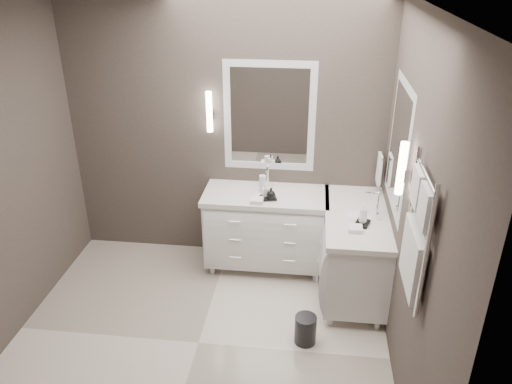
# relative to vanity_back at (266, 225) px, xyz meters

# --- Properties ---
(floor) EXTENTS (3.20, 3.00, 0.01)m
(floor) POSITION_rel_vanity_back_xyz_m (-0.45, -1.23, -0.49)
(floor) COLOR silver
(floor) RESTS_ON ground
(ceiling) EXTENTS (3.20, 3.00, 0.01)m
(ceiling) POSITION_rel_vanity_back_xyz_m (-0.45, -1.23, 2.22)
(ceiling) COLOR white
(ceiling) RESTS_ON wall_back
(wall_back) EXTENTS (3.20, 0.01, 2.70)m
(wall_back) POSITION_rel_vanity_back_xyz_m (-0.45, 0.28, 0.86)
(wall_back) COLOR #423A35
(wall_back) RESTS_ON floor
(wall_front) EXTENTS (3.20, 0.01, 2.70)m
(wall_front) POSITION_rel_vanity_back_xyz_m (-0.45, -2.73, 0.86)
(wall_front) COLOR #423A35
(wall_front) RESTS_ON floor
(wall_right) EXTENTS (0.01, 3.00, 2.70)m
(wall_right) POSITION_rel_vanity_back_xyz_m (1.15, -1.23, 0.86)
(wall_right) COLOR #423A35
(wall_right) RESTS_ON floor
(vanity_back) EXTENTS (1.24, 0.59, 0.97)m
(vanity_back) POSITION_rel_vanity_back_xyz_m (0.00, 0.00, 0.00)
(vanity_back) COLOR white
(vanity_back) RESTS_ON floor
(vanity_right) EXTENTS (0.59, 1.24, 0.97)m
(vanity_right) POSITION_rel_vanity_back_xyz_m (0.88, -0.33, 0.00)
(vanity_right) COLOR white
(vanity_right) RESTS_ON floor
(mirror_back) EXTENTS (0.90, 0.02, 1.10)m
(mirror_back) POSITION_rel_vanity_back_xyz_m (-0.00, 0.26, 1.06)
(mirror_back) COLOR white
(mirror_back) RESTS_ON wall_back
(mirror_right) EXTENTS (0.02, 0.90, 1.10)m
(mirror_right) POSITION_rel_vanity_back_xyz_m (1.14, -0.43, 1.06)
(mirror_right) COLOR white
(mirror_right) RESTS_ON wall_right
(sconce_back) EXTENTS (0.06, 0.06, 0.40)m
(sconce_back) POSITION_rel_vanity_back_xyz_m (-0.58, 0.20, 1.11)
(sconce_back) COLOR white
(sconce_back) RESTS_ON wall_back
(sconce_right) EXTENTS (0.06, 0.06, 0.40)m
(sconce_right) POSITION_rel_vanity_back_xyz_m (1.08, -1.01, 1.11)
(sconce_right) COLOR white
(sconce_right) RESTS_ON wall_right
(towel_bar_corner) EXTENTS (0.03, 0.22, 0.30)m
(towel_bar_corner) POSITION_rel_vanity_back_xyz_m (1.09, 0.13, 0.63)
(towel_bar_corner) COLOR white
(towel_bar_corner) RESTS_ON wall_right
(towel_ladder) EXTENTS (0.06, 0.58, 0.90)m
(towel_ladder) POSITION_rel_vanity_back_xyz_m (1.10, -1.63, 0.91)
(towel_ladder) COLOR white
(towel_ladder) RESTS_ON wall_right
(waste_bin) EXTENTS (0.21, 0.21, 0.26)m
(waste_bin) POSITION_rel_vanity_back_xyz_m (0.45, -1.10, -0.36)
(waste_bin) COLOR black
(waste_bin) RESTS_ON floor
(amenity_tray_back) EXTENTS (0.18, 0.15, 0.02)m
(amenity_tray_back) POSITION_rel_vanity_back_xyz_m (0.03, -0.12, 0.38)
(amenity_tray_back) COLOR black
(amenity_tray_back) RESTS_ON vanity_back
(amenity_tray_right) EXTENTS (0.15, 0.18, 0.02)m
(amenity_tray_right) POSITION_rel_vanity_back_xyz_m (0.90, -0.52, 0.38)
(amenity_tray_right) COLOR black
(amenity_tray_right) RESTS_ON vanity_right
(water_bottle) EXTENTS (0.08, 0.08, 0.19)m
(water_bottle) POSITION_rel_vanity_back_xyz_m (-0.04, 0.00, 0.46)
(water_bottle) COLOR silver
(water_bottle) RESTS_ON vanity_back
(soap_bottle_a) EXTENTS (0.07, 0.07, 0.12)m
(soap_bottle_a) POSITION_rel_vanity_back_xyz_m (0.00, -0.10, 0.45)
(soap_bottle_a) COLOR white
(soap_bottle_a) RESTS_ON amenity_tray_back
(soap_bottle_b) EXTENTS (0.10, 0.10, 0.11)m
(soap_bottle_b) POSITION_rel_vanity_back_xyz_m (0.06, -0.15, 0.44)
(soap_bottle_b) COLOR black
(soap_bottle_b) RESTS_ON amenity_tray_back
(soap_bottle_c) EXTENTS (0.08, 0.08, 0.18)m
(soap_bottle_c) POSITION_rel_vanity_back_xyz_m (0.90, -0.52, 0.48)
(soap_bottle_c) COLOR white
(soap_bottle_c) RESTS_ON amenity_tray_right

